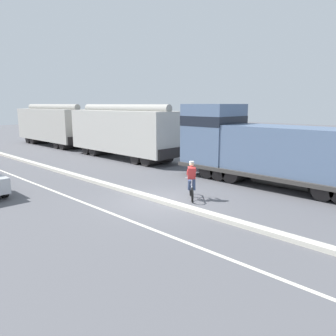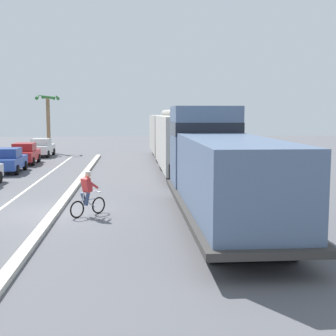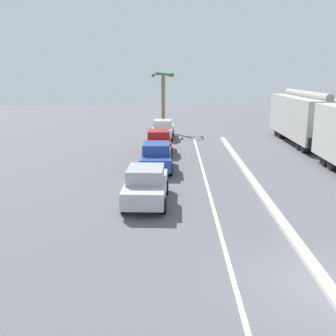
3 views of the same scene
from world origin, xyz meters
TOP-DOWN VIEW (x-y plane):
  - ground_plane at (0.00, 0.00)m, footprint 120.00×120.00m
  - median_curb at (0.00, 6.00)m, footprint 0.36×36.00m
  - lane_stripe at (-2.40, 6.00)m, footprint 0.14×36.00m
  - locomotive at (6.17, -1.82)m, footprint 3.10×11.61m
  - hopper_car_lead at (6.17, 10.34)m, footprint 2.90×10.60m
  - hopper_car_middle at (6.17, 21.94)m, footprint 2.90×10.60m
  - cyclist at (1.30, -0.74)m, footprint 1.25×1.25m

SIDE VIEW (x-z plane):
  - ground_plane at x=0.00m, z-range 0.00..0.00m
  - lane_stripe at x=-2.40m, z-range 0.00..0.01m
  - median_curb at x=0.00m, z-range 0.00..0.16m
  - cyclist at x=1.30m, z-range -0.04..1.67m
  - locomotive at x=6.17m, z-range -0.30..3.90m
  - hopper_car_lead at x=6.17m, z-range -0.01..4.17m
  - hopper_car_middle at x=6.17m, z-range -0.01..4.17m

